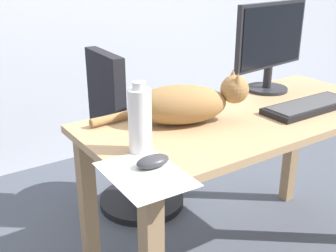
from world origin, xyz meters
name	(u,v)px	position (x,y,z in m)	size (l,w,h in m)	color
desk	(245,141)	(0.00, 0.00, 0.61)	(1.36, 0.61, 0.73)	tan
office_chair	(132,144)	(-0.17, 0.68, 0.39)	(0.48, 0.48, 0.91)	black
monitor	(271,44)	(0.32, 0.19, 0.96)	(0.48, 0.20, 0.41)	#232328
keyboard	(309,106)	(0.26, -0.10, 0.75)	(0.44, 0.15, 0.03)	black
cat	(186,103)	(-0.27, 0.06, 0.81)	(0.56, 0.32, 0.20)	olive
computer_mouse	(153,161)	(-0.57, -0.19, 0.75)	(0.11, 0.06, 0.04)	#333338
paper_sheet	(145,174)	(-0.62, -0.22, 0.73)	(0.21, 0.30, 0.00)	white
water_bottle	(140,120)	(-0.55, -0.07, 0.84)	(0.08, 0.08, 0.24)	silver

